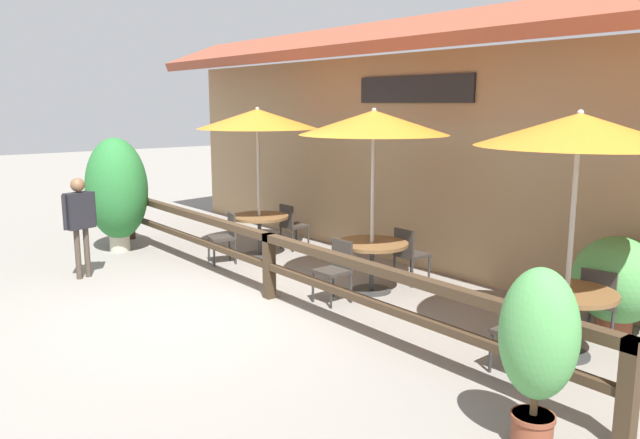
{
  "coord_description": "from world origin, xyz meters",
  "views": [
    {
      "loc": [
        7.22,
        -3.78,
        2.77
      ],
      "look_at": [
        0.74,
        1.39,
        1.22
      ],
      "focal_mm": 35.0,
      "sensor_mm": 36.0,
      "label": 1
    }
  ],
  "objects_px": {
    "patio_umbrella_near": "(257,119)",
    "potted_plant_corner_fern": "(117,190)",
    "chair_far_streetside": "(522,326)",
    "dining_table_middle": "(372,252)",
    "chair_middle_wallside": "(409,252)",
    "dining_table_far": "(566,303)",
    "chair_near_streetside": "(225,235)",
    "patio_umbrella_middle": "(374,123)",
    "chair_near_wallside": "(292,224)",
    "chair_far_wallside": "(600,300)",
    "pedestrian": "(80,214)",
    "potted_plant_broad_leaf": "(538,342)",
    "patio_umbrella_far": "(579,130)",
    "potted_plant_tall_tropical": "(617,282)",
    "chair_middle_streetside": "(335,267)",
    "dining_table_near": "(259,223)"
  },
  "relations": [
    {
      "from": "potted_plant_corner_fern",
      "to": "patio_umbrella_far",
      "type": "bearing_deg",
      "value": 13.77
    },
    {
      "from": "chair_far_wallside",
      "to": "potted_plant_tall_tropical",
      "type": "height_order",
      "value": "potted_plant_tall_tropical"
    },
    {
      "from": "chair_far_wallside",
      "to": "potted_plant_corner_fern",
      "type": "height_order",
      "value": "potted_plant_corner_fern"
    },
    {
      "from": "chair_far_streetside",
      "to": "potted_plant_tall_tropical",
      "type": "distance_m",
      "value": 1.87
    },
    {
      "from": "dining_table_middle",
      "to": "dining_table_far",
      "type": "xyz_separation_m",
      "value": [
        3.1,
        0.01,
        0.0
      ]
    },
    {
      "from": "chair_far_streetside",
      "to": "dining_table_middle",
      "type": "bearing_deg",
      "value": 164.2
    },
    {
      "from": "chair_near_streetside",
      "to": "pedestrian",
      "type": "height_order",
      "value": "pedestrian"
    },
    {
      "from": "chair_middle_wallside",
      "to": "potted_plant_corner_fern",
      "type": "xyz_separation_m",
      "value": [
        -4.98,
        -2.69,
        0.67
      ]
    },
    {
      "from": "dining_table_near",
      "to": "chair_near_wallside",
      "type": "xyz_separation_m",
      "value": [
        -0.03,
        0.76,
        -0.11
      ]
    },
    {
      "from": "chair_near_wallside",
      "to": "chair_far_wallside",
      "type": "xyz_separation_m",
      "value": [
        6.06,
        0.08,
        0.0
      ]
    },
    {
      "from": "potted_plant_corner_fern",
      "to": "dining_table_far",
      "type": "bearing_deg",
      "value": 13.77
    },
    {
      "from": "patio_umbrella_far",
      "to": "dining_table_near",
      "type": "bearing_deg",
      "value": -179.19
    },
    {
      "from": "chair_near_streetside",
      "to": "patio_umbrella_middle",
      "type": "distance_m",
      "value": 3.59
    },
    {
      "from": "dining_table_middle",
      "to": "potted_plant_broad_leaf",
      "type": "height_order",
      "value": "potted_plant_broad_leaf"
    },
    {
      "from": "dining_table_middle",
      "to": "patio_umbrella_far",
      "type": "bearing_deg",
      "value": 0.21
    },
    {
      "from": "chair_near_wallside",
      "to": "patio_umbrella_middle",
      "type": "height_order",
      "value": "patio_umbrella_middle"
    },
    {
      "from": "chair_far_wallside",
      "to": "dining_table_far",
      "type": "bearing_deg",
      "value": 79.36
    },
    {
      "from": "chair_far_wallside",
      "to": "potted_plant_corner_fern",
      "type": "distance_m",
      "value": 8.5
    },
    {
      "from": "dining_table_far",
      "to": "potted_plant_corner_fern",
      "type": "relative_size",
      "value": 0.5
    },
    {
      "from": "dining_table_far",
      "to": "potted_plant_corner_fern",
      "type": "distance_m",
      "value": 8.27
    },
    {
      "from": "patio_umbrella_near",
      "to": "pedestrian",
      "type": "height_order",
      "value": "patio_umbrella_near"
    },
    {
      "from": "chair_middle_wallside",
      "to": "dining_table_far",
      "type": "xyz_separation_m",
      "value": [
        3.04,
        -0.73,
        0.11
      ]
    },
    {
      "from": "potted_plant_corner_fern",
      "to": "dining_table_middle",
      "type": "bearing_deg",
      "value": 21.67
    },
    {
      "from": "chair_near_streetside",
      "to": "chair_far_wallside",
      "type": "height_order",
      "value": "same"
    },
    {
      "from": "chair_middle_wallside",
      "to": "chair_far_wallside",
      "type": "xyz_separation_m",
      "value": [
        3.05,
        0.02,
        0.0
      ]
    },
    {
      "from": "patio_umbrella_near",
      "to": "chair_near_streetside",
      "type": "xyz_separation_m",
      "value": [
        0.06,
        -0.76,
        -2.0
      ]
    },
    {
      "from": "patio_umbrella_middle",
      "to": "potted_plant_corner_fern",
      "type": "height_order",
      "value": "patio_umbrella_middle"
    },
    {
      "from": "chair_middle_wallside",
      "to": "pedestrian",
      "type": "xyz_separation_m",
      "value": [
        -3.49,
        -3.86,
        0.54
      ]
    },
    {
      "from": "chair_middle_streetside",
      "to": "chair_far_streetside",
      "type": "height_order",
      "value": "same"
    },
    {
      "from": "potted_plant_corner_fern",
      "to": "potted_plant_tall_tropical",
      "type": "relative_size",
      "value": 1.78
    },
    {
      "from": "chair_middle_streetside",
      "to": "chair_far_wallside",
      "type": "xyz_separation_m",
      "value": [
        3.07,
        1.5,
        0.0
      ]
    },
    {
      "from": "patio_umbrella_near",
      "to": "potted_plant_corner_fern",
      "type": "relative_size",
      "value": 1.26
    },
    {
      "from": "dining_table_near",
      "to": "potted_plant_corner_fern",
      "type": "height_order",
      "value": "potted_plant_corner_fern"
    },
    {
      "from": "chair_middle_streetside",
      "to": "potted_plant_tall_tropical",
      "type": "distance_m",
      "value": 3.6
    },
    {
      "from": "patio_umbrella_far",
      "to": "chair_far_wallside",
      "type": "bearing_deg",
      "value": 89.45
    },
    {
      "from": "patio_umbrella_middle",
      "to": "chair_far_streetside",
      "type": "relative_size",
      "value": 3.09
    },
    {
      "from": "chair_far_wallside",
      "to": "chair_near_wallside",
      "type": "bearing_deg",
      "value": -9.34
    },
    {
      "from": "chair_middle_streetside",
      "to": "dining_table_middle",
      "type": "bearing_deg",
      "value": 90.58
    },
    {
      "from": "chair_middle_wallside",
      "to": "chair_far_wallside",
      "type": "height_order",
      "value": "same"
    },
    {
      "from": "dining_table_far",
      "to": "potted_plant_broad_leaf",
      "type": "distance_m",
      "value": 2.14
    },
    {
      "from": "chair_near_wallside",
      "to": "patio_umbrella_middle",
      "type": "distance_m",
      "value": 3.63
    },
    {
      "from": "patio_umbrella_near",
      "to": "chair_near_streetside",
      "type": "distance_m",
      "value": 2.14
    },
    {
      "from": "patio_umbrella_near",
      "to": "dining_table_near",
      "type": "bearing_deg",
      "value": 0.0
    },
    {
      "from": "chair_middle_streetside",
      "to": "chair_middle_wallside",
      "type": "relative_size",
      "value": 1.0
    },
    {
      "from": "patio_umbrella_far",
      "to": "dining_table_far",
      "type": "distance_m",
      "value": 1.89
    },
    {
      "from": "chair_far_wallside",
      "to": "dining_table_near",
      "type": "bearing_deg",
      "value": -2.21
    },
    {
      "from": "patio_umbrella_middle",
      "to": "chair_far_streetside",
      "type": "xyz_separation_m",
      "value": [
        3.05,
        -0.74,
        -2.0
      ]
    },
    {
      "from": "patio_umbrella_near",
      "to": "potted_plant_broad_leaf",
      "type": "height_order",
      "value": "patio_umbrella_near"
    },
    {
      "from": "dining_table_middle",
      "to": "chair_middle_streetside",
      "type": "bearing_deg",
      "value": -86.91
    },
    {
      "from": "chair_middle_streetside",
      "to": "chair_far_wallside",
      "type": "bearing_deg",
      "value": 23.54
    }
  ]
}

